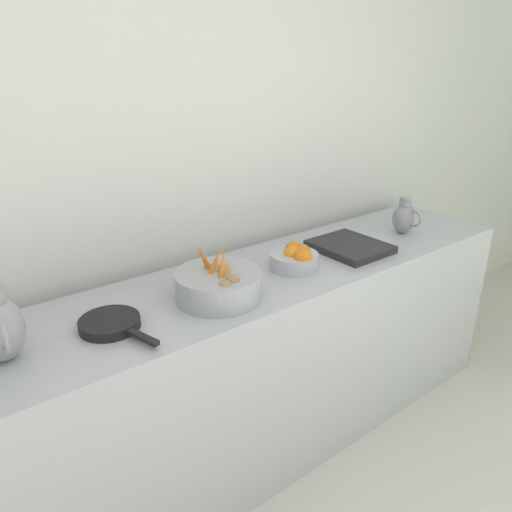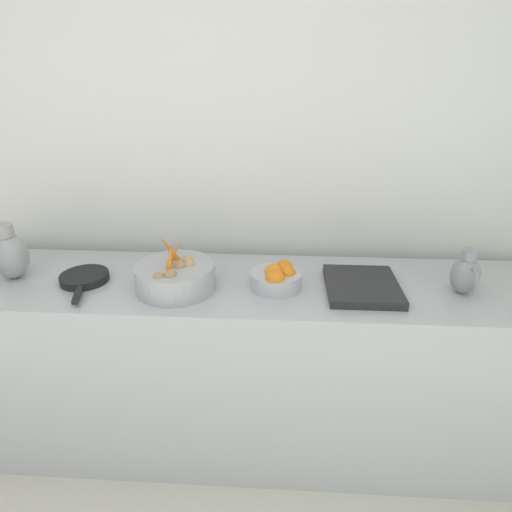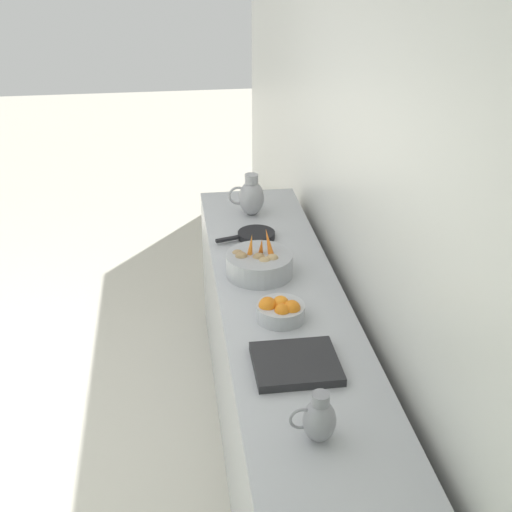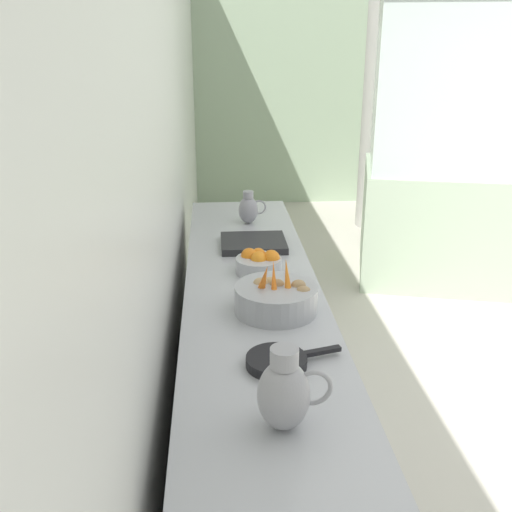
% 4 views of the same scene
% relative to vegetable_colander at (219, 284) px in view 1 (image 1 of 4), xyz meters
% --- Properties ---
extents(tile_wall_left, '(0.10, 8.80, 3.00)m').
position_rel_vegetable_colander_xyz_m(tile_wall_left, '(-0.49, 0.77, 0.52)').
color(tile_wall_left, silver).
rests_on(tile_wall_left, ground_plane).
extents(prep_counter, '(0.60, 2.81, 0.92)m').
position_rel_vegetable_colander_xyz_m(prep_counter, '(-0.08, 0.27, -0.52)').
color(prep_counter, '#ADAFB5').
rests_on(prep_counter, ground_plane).
extents(vegetable_colander, '(0.33, 0.33, 0.23)m').
position_rel_vegetable_colander_xyz_m(vegetable_colander, '(0.00, 0.00, 0.00)').
color(vegetable_colander, '#9EA0A5').
rests_on(vegetable_colander, prep_counter).
extents(orange_bowl, '(0.22, 0.22, 0.11)m').
position_rel_vegetable_colander_xyz_m(orange_bowl, '(-0.04, 0.43, -0.01)').
color(orange_bowl, '#ADAFB5').
rests_on(orange_bowl, prep_counter).
extents(metal_pitcher_short, '(0.16, 0.12, 0.19)m').
position_rel_vegetable_colander_xyz_m(metal_pitcher_short, '(-0.04, 1.20, 0.03)').
color(metal_pitcher_short, gray).
rests_on(metal_pitcher_short, prep_counter).
extents(counter_sink_basin, '(0.34, 0.30, 0.04)m').
position_rel_vegetable_colander_xyz_m(counter_sink_basin, '(-0.04, 0.79, -0.04)').
color(counter_sink_basin, '#232326').
rests_on(counter_sink_basin, prep_counter).
extents(skillet_on_counter, '(0.34, 0.21, 0.03)m').
position_rel_vegetable_colander_xyz_m(skillet_on_counter, '(-0.04, -0.42, -0.04)').
color(skillet_on_counter, black).
rests_on(skillet_on_counter, prep_counter).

